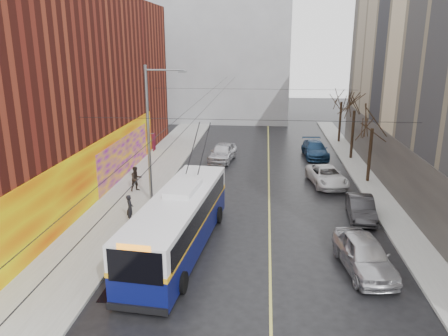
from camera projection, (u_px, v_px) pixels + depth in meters
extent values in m
plane|color=black|center=(236.00, 289.00, 18.90)|extent=(140.00, 140.00, 0.00)
cube|color=gray|center=(135.00, 192.00, 31.09)|extent=(4.00, 60.00, 0.15)
cube|color=gray|center=(380.00, 200.00, 29.55)|extent=(2.00, 60.00, 0.15)
cube|color=#BFB74C|center=(269.00, 188.00, 32.16)|extent=(0.12, 50.00, 0.01)
cube|color=#4F160F|center=(31.00, 90.00, 31.82)|extent=(12.00, 36.00, 14.00)
cube|color=#D43E04|center=(96.00, 173.00, 28.82)|extent=(0.08, 28.00, 4.00)
cube|color=#72059F|center=(125.00, 156.00, 34.67)|extent=(0.06, 12.00, 3.20)
cube|color=#4C4742|center=(390.00, 165.00, 30.84)|extent=(0.06, 36.00, 4.00)
cube|color=gray|center=(215.00, 53.00, 60.03)|extent=(20.00, 12.00, 18.00)
cylinder|color=slate|center=(148.00, 137.00, 27.80)|extent=(0.20, 0.20, 9.00)
cube|color=#580C1C|center=(154.00, 142.00, 27.85)|extent=(0.04, 0.60, 1.10)
cylinder|color=slate|center=(164.00, 70.00, 26.54)|extent=(2.40, 0.10, 0.10)
cube|color=slate|center=(182.00, 72.00, 26.46)|extent=(0.50, 0.22, 0.12)
cylinder|color=black|center=(199.00, 101.00, 31.89)|extent=(0.02, 60.00, 0.02)
cylinder|color=black|center=(212.00, 101.00, 31.80)|extent=(0.02, 60.00, 0.02)
cylinder|color=black|center=(244.00, 120.00, 22.88)|extent=(18.00, 0.02, 0.02)
cylinder|color=black|center=(253.00, 89.00, 38.19)|extent=(18.00, 0.02, 0.02)
cylinder|color=black|center=(370.00, 156.00, 32.82)|extent=(0.24, 0.24, 4.20)
cylinder|color=black|center=(352.00, 135.00, 39.48)|extent=(0.24, 0.24, 4.48)
cylinder|color=black|center=(340.00, 122.00, 46.19)|extent=(0.24, 0.24, 4.37)
cube|color=black|center=(133.00, 282.00, 19.52)|extent=(2.08, 3.49, 0.01)
ellipsoid|color=slate|center=(212.00, 93.00, 25.72)|extent=(0.44, 0.20, 0.12)
ellipsoid|color=slate|center=(208.00, 73.00, 26.59)|extent=(0.44, 0.20, 0.12)
ellipsoid|color=slate|center=(211.00, 109.00, 28.53)|extent=(0.44, 0.20, 0.12)
cube|color=#090E45|center=(179.00, 233.00, 22.28)|extent=(3.59, 11.78, 1.45)
cube|color=silver|center=(179.00, 209.00, 21.91)|extent=(3.59, 11.78, 1.26)
cube|color=orange|center=(179.00, 220.00, 22.08)|extent=(3.63, 11.82, 0.21)
cube|color=black|center=(135.00, 267.00, 16.47)|extent=(2.22, 0.25, 1.35)
cube|color=black|center=(205.00, 178.00, 27.43)|extent=(2.22, 0.25, 1.16)
cube|color=black|center=(154.00, 209.00, 22.17)|extent=(1.03, 10.59, 0.97)
cube|color=black|center=(203.00, 212.00, 21.71)|extent=(1.03, 10.59, 0.97)
cube|color=silver|center=(183.00, 188.00, 22.61)|extent=(1.62, 3.01, 0.29)
cube|color=black|center=(137.00, 309.00, 16.92)|extent=(2.51, 0.35, 0.29)
cylinder|color=black|center=(127.00, 277.00, 18.98)|extent=(0.38, 0.99, 0.97)
cylinder|color=black|center=(182.00, 283.00, 18.53)|extent=(0.38, 0.99, 0.97)
cylinder|color=black|center=(178.00, 212.00, 26.28)|extent=(0.38, 0.99, 0.97)
cylinder|color=black|center=(218.00, 215.00, 25.83)|extent=(0.38, 0.99, 0.97)
cylinder|color=black|center=(193.00, 147.00, 25.48)|extent=(0.37, 3.35, 2.38)
cylinder|color=black|center=(204.00, 147.00, 25.36)|extent=(0.37, 3.35, 2.38)
imported|color=#B0B0B5|center=(364.00, 254.00, 20.26)|extent=(2.64, 5.09, 1.66)
imported|color=#29282B|center=(361.00, 208.00, 26.40)|extent=(1.68, 4.18, 1.35)
imported|color=silver|center=(327.00, 176.00, 32.71)|extent=(3.05, 5.25, 1.37)
imported|color=navy|center=(315.00, 149.00, 40.68)|extent=(2.37, 5.20, 1.48)
imported|color=silver|center=(223.00, 152.00, 39.27)|extent=(2.59, 4.98, 1.62)
imported|color=black|center=(130.00, 208.00, 25.49)|extent=(0.57, 0.70, 1.66)
imported|color=black|center=(136.00, 179.00, 30.84)|extent=(1.09, 1.08, 1.78)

